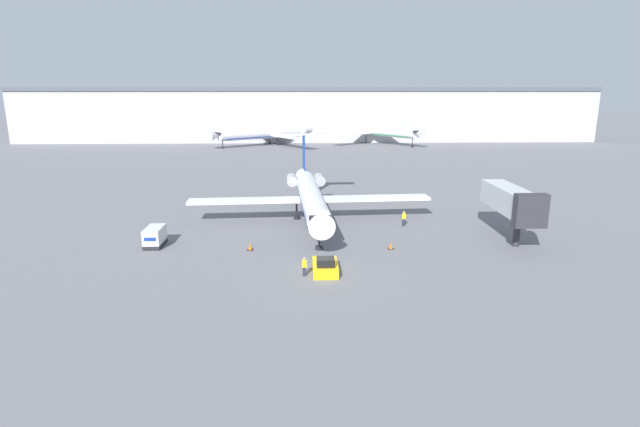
% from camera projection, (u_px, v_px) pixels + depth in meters
% --- Properties ---
extents(ground_plane, '(600.00, 600.00, 0.00)m').
position_uv_depth(ground_plane, '(324.00, 274.00, 44.93)').
color(ground_plane, slate).
extents(terminal_building, '(180.00, 16.80, 16.76)m').
position_uv_depth(terminal_building, '(308.00, 114.00, 159.22)').
color(terminal_building, '#B2B2B7').
rests_on(terminal_building, ground).
extents(airplane_main, '(30.53, 29.29, 9.79)m').
position_uv_depth(airplane_main, '(310.00, 195.00, 62.61)').
color(airplane_main, silver).
rests_on(airplane_main, ground).
extents(pushback_tug, '(2.25, 3.83, 1.66)m').
position_uv_depth(pushback_tug, '(325.00, 267.00, 45.15)').
color(pushback_tug, yellow).
rests_on(pushback_tug, ground).
extents(luggage_cart, '(1.71, 3.39, 2.05)m').
position_uv_depth(luggage_cart, '(155.00, 237.00, 52.79)').
color(luggage_cart, '#232326').
rests_on(luggage_cart, ground).
extents(worker_near_tug, '(0.40, 0.24, 1.75)m').
position_uv_depth(worker_near_tug, '(304.00, 266.00, 44.29)').
color(worker_near_tug, '#232838').
rests_on(worker_near_tug, ground).
extents(worker_by_wing, '(0.40, 0.26, 1.86)m').
position_uv_depth(worker_by_wing, '(404.00, 218.00, 60.49)').
color(worker_by_wing, '#232838').
rests_on(worker_by_wing, ground).
extents(traffic_cone_left, '(0.56, 0.56, 0.78)m').
position_uv_depth(traffic_cone_left, '(250.00, 247.00, 51.56)').
color(traffic_cone_left, black).
rests_on(traffic_cone_left, ground).
extents(traffic_cone_right, '(0.58, 0.58, 0.68)m').
position_uv_depth(traffic_cone_right, '(391.00, 246.00, 52.00)').
color(traffic_cone_right, black).
rests_on(traffic_cone_right, ground).
extents(airplane_parked_far_left, '(28.44, 32.16, 10.71)m').
position_uv_depth(airplane_parked_far_left, '(373.00, 130.00, 152.48)').
color(airplane_parked_far_left, white).
rests_on(airplane_parked_far_left, ground).
extents(airplane_parked_far_right, '(34.26, 33.47, 10.54)m').
position_uv_depth(airplane_parked_far_right, '(270.00, 132.00, 147.78)').
color(airplane_parked_far_right, white).
rests_on(airplane_parked_far_right, ground).
extents(jet_bridge, '(3.20, 11.14, 6.19)m').
position_uv_depth(jet_bridge, '(511.00, 201.00, 53.88)').
color(jet_bridge, '#2D2D33').
rests_on(jet_bridge, ground).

